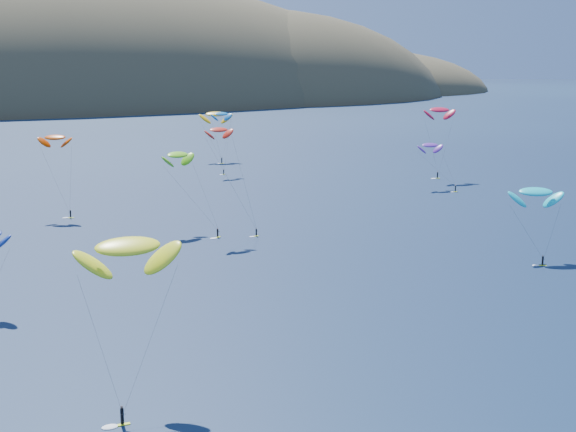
# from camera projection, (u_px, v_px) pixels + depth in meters

# --- Properties ---
(island) EXTENTS (730.00, 300.00, 210.00)m
(island) POSITION_uv_depth(u_px,v_px,m) (73.00, 115.00, 599.98)
(island) COLOR #3D3526
(island) RESTS_ON ground
(kitesurfer_1) EXTENTS (8.73, 9.75, 20.94)m
(kitesurfer_1) POSITION_uv_depth(u_px,v_px,m) (55.00, 138.00, 190.81)
(kitesurfer_1) COLOR #E1FF1C
(kitesurfer_1) RESTS_ON ground
(kitesurfer_2) EXTENTS (11.73, 11.39, 20.88)m
(kitesurfer_2) POSITION_uv_depth(u_px,v_px,m) (128.00, 247.00, 91.43)
(kitesurfer_2) COLOR #E1FF1C
(kitesurfer_2) RESTS_ON ground
(kitesurfer_3) EXTENTS (10.29, 15.97, 19.01)m
(kitesurfer_3) POSITION_uv_depth(u_px,v_px,m) (178.00, 155.00, 176.10)
(kitesurfer_3) COLOR #E1FF1C
(kitesurfer_3) RESTS_ON ground
(kitesurfer_4) EXTENTS (7.98, 5.62, 21.09)m
(kitesurfer_4) POSITION_uv_depth(u_px,v_px,m) (221.00, 114.00, 253.55)
(kitesurfer_4) COLOR #E1FF1C
(kitesurfer_4) RESTS_ON ground
(kitesurfer_5) EXTENTS (11.00, 11.53, 15.41)m
(kitesurfer_5) POSITION_uv_depth(u_px,v_px,m) (536.00, 192.00, 153.82)
(kitesurfer_5) COLOR #E1FF1C
(kitesurfer_5) RESTS_ON ground
(kitesurfer_6) EXTENTS (7.97, 12.08, 14.36)m
(kitesurfer_6) POSITION_uv_depth(u_px,v_px,m) (430.00, 145.00, 229.74)
(kitesurfer_6) COLOR #E1FF1C
(kitesurfer_6) RESTS_ON ground
(kitesurfer_8) EXTENTS (10.55, 5.98, 23.72)m
(kitesurfer_8) POSITION_uv_depth(u_px,v_px,m) (439.00, 110.00, 245.16)
(kitesurfer_8) COLOR #E1FF1C
(kitesurfer_8) RESTS_ON ground
(kitesurfer_9) EXTENTS (10.41, 7.44, 24.48)m
(kitesurfer_9) POSITION_uv_depth(u_px,v_px,m) (219.00, 130.00, 169.47)
(kitesurfer_9) COLOR #E1FF1C
(kitesurfer_9) RESTS_ON ground
(kitesurfer_11) EXTENTS (12.13, 14.01, 19.50)m
(kitesurfer_11) POSITION_uv_depth(u_px,v_px,m) (216.00, 114.00, 284.50)
(kitesurfer_11) COLOR #E1FF1C
(kitesurfer_11) RESTS_ON ground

